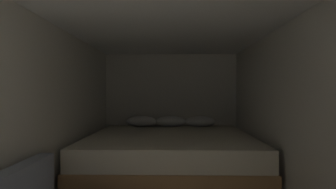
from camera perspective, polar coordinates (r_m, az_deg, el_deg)
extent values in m
cube|color=silver|center=(4.55, 0.62, -3.73)|extent=(2.34, 0.05, 1.98)
cube|color=silver|center=(2.45, -28.11, -7.24)|extent=(0.05, 4.79, 1.98)
cube|color=silver|center=(2.41, 28.63, -7.37)|extent=(0.05, 4.79, 1.98)
cube|color=white|center=(2.23, -0.01, 18.43)|extent=(2.34, 4.79, 0.05)
cube|color=#9E7247|center=(3.62, 0.45, -16.45)|extent=(2.12, 1.99, 0.53)
cube|color=beige|center=(3.53, 0.45, -10.51)|extent=(2.08, 1.95, 0.24)
ellipsoid|color=white|center=(4.33, -5.77, -5.79)|extent=(0.49, 0.28, 0.17)
ellipsoid|color=white|center=(4.32, 6.95, -5.81)|extent=(0.49, 0.28, 0.17)
ellipsoid|color=white|center=(4.30, 0.58, -5.83)|extent=(0.49, 0.28, 0.17)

